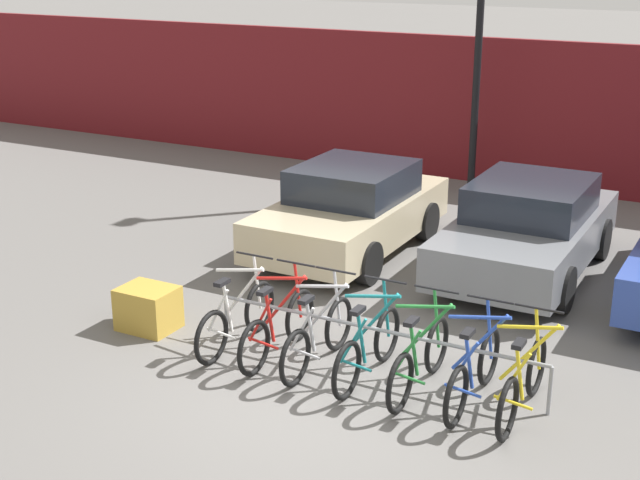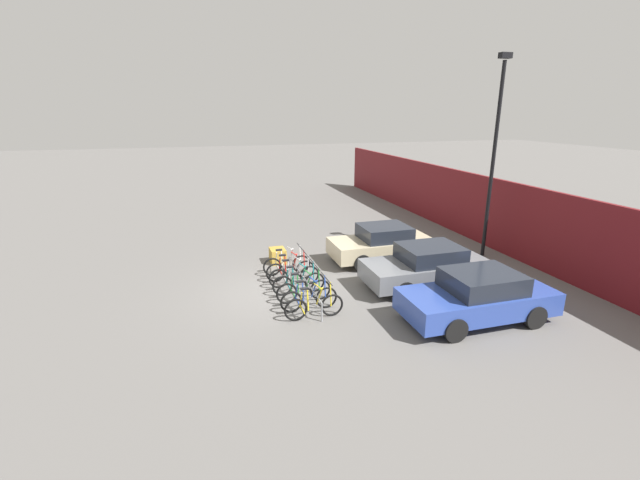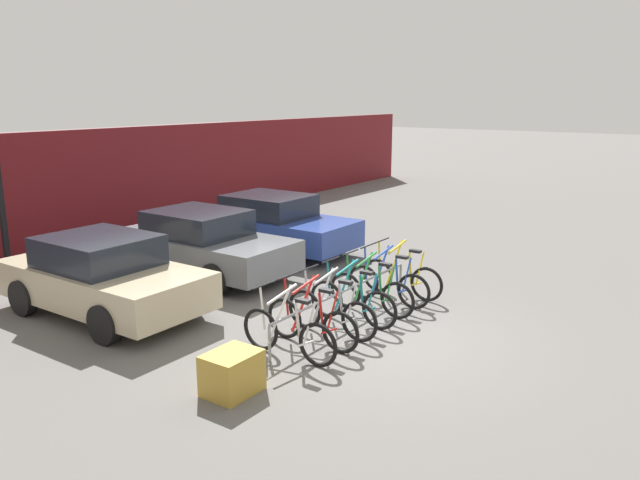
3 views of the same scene
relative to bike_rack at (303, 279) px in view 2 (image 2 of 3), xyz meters
The scene contains 15 objects.
ground_plane 0.89m from the bike_rack, 115.32° to the right, with size 120.00×120.00×0.00m, color #605E5B.
hoarding_wall 8.88m from the bike_rack, 92.07° to the left, with size 36.00×0.16×2.91m, color maroon.
bike_rack is the anchor object (origin of this frame).
bicycle_white 1.77m from the bike_rack, behind, with size 0.68×1.71×1.05m.
bicycle_red 1.19m from the bike_rack, behind, with size 0.68×1.71×1.05m.
bicycle_silver 0.67m from the bike_rack, 166.96° to the right, with size 0.68×1.71×1.05m.
bicycle_teal 0.19m from the bike_rack, 92.22° to the right, with size 0.68×1.71×1.05m.
bicycle_green 0.64m from the bike_rack, 13.60° to the right, with size 0.68×1.71×1.05m.
bicycle_blue 1.24m from the bike_rack, ahead, with size 0.68×1.71×1.05m.
bicycle_yellow 1.77m from the bike_rack, ahead, with size 0.68×1.71×1.05m.
car_beige 4.23m from the bike_rack, 119.94° to the left, with size 1.91×3.90×1.40m.
car_grey 4.08m from the bike_rack, 81.35° to the left, with size 1.91×4.12×1.40m.
car_blue 5.19m from the bike_rack, 53.04° to the left, with size 1.91×4.20×1.40m.
lamp_post 8.77m from the bike_rack, 101.21° to the left, with size 0.24×0.44×7.53m.
cargo_crate 3.06m from the bike_rack, behind, with size 0.70×0.56×0.55m, color #B28C33.
Camera 2 is at (12.49, -2.41, 5.58)m, focal length 24.00 mm.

